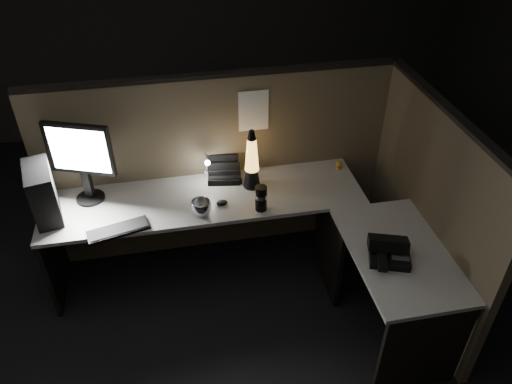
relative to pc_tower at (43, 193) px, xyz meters
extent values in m
plane|color=black|center=(1.22, -0.60, -0.92)|extent=(6.00, 6.00, 0.00)
plane|color=#282623|center=(1.22, 2.40, 0.43)|extent=(6.00, 0.00, 6.00)
cube|color=brown|center=(1.22, 0.33, -0.17)|extent=(2.66, 0.06, 1.50)
cube|color=brown|center=(2.55, -0.50, -0.17)|extent=(0.06, 1.66, 1.50)
cube|color=#AFACA5|center=(1.07, 0.00, -0.20)|extent=(2.30, 0.60, 0.03)
cube|color=#AFACA5|center=(2.22, -0.80, -0.20)|extent=(0.60, 1.00, 0.03)
cube|color=black|center=(-0.06, 0.00, -0.57)|extent=(0.03, 0.55, 0.70)
cube|color=black|center=(2.22, -1.28, -0.57)|extent=(0.55, 0.03, 0.70)
cube|color=black|center=(1.94, -0.30, -0.57)|extent=(0.03, 0.55, 0.70)
cube|color=black|center=(0.00, 0.00, 0.00)|extent=(0.24, 0.39, 0.38)
cylinder|color=black|center=(0.27, 0.14, -0.18)|extent=(0.20, 0.20, 0.02)
cube|color=black|center=(0.27, 0.16, -0.06)|extent=(0.07, 0.06, 0.22)
cube|color=black|center=(0.27, 0.15, 0.22)|extent=(0.45, 0.20, 0.38)
cube|color=white|center=(0.27, 0.13, 0.22)|extent=(0.39, 0.15, 0.32)
cube|color=black|center=(0.47, -0.26, -0.18)|extent=(0.42, 0.23, 0.02)
ellipsoid|color=black|center=(1.18, -0.11, -0.17)|extent=(0.08, 0.06, 0.03)
cube|color=silver|center=(1.12, 0.28, -0.18)|extent=(0.04, 0.05, 0.03)
cylinder|color=silver|center=(1.12, 0.28, -0.08)|extent=(0.01, 0.01, 0.16)
cylinder|color=silver|center=(1.12, 0.22, 0.00)|extent=(0.01, 0.11, 0.01)
sphere|color=white|center=(1.12, 0.16, 0.00)|extent=(0.04, 0.04, 0.04)
cube|color=black|center=(1.25, 0.21, -0.17)|extent=(0.27, 0.24, 0.05)
cube|color=black|center=(1.25, 0.18, -0.13)|extent=(0.24, 0.05, 0.09)
cube|color=black|center=(1.25, 0.28, -0.09)|extent=(0.24, 0.05, 0.16)
cone|color=black|center=(1.43, 0.07, -0.12)|extent=(0.13, 0.13, 0.15)
cone|color=gold|center=(1.43, 0.07, 0.09)|extent=(0.10, 0.10, 0.25)
sphere|color=#8A5814|center=(1.43, 0.07, 0.01)|extent=(0.05, 0.05, 0.05)
sphere|color=#8A5814|center=(1.43, 0.07, 0.10)|extent=(0.04, 0.04, 0.04)
cone|color=black|center=(1.43, 0.07, 0.25)|extent=(0.06, 0.06, 0.07)
cylinder|color=black|center=(1.44, -0.22, -0.09)|extent=(0.08, 0.08, 0.19)
imported|color=silver|center=(1.03, -0.19, -0.13)|extent=(0.14, 0.14, 0.11)
sphere|color=orange|center=(2.14, 0.16, -0.15)|extent=(0.05, 0.05, 0.05)
cube|color=white|center=(1.49, 0.29, 0.31)|extent=(0.22, 0.00, 0.31)
cube|color=black|center=(2.12, -0.85, -0.16)|extent=(0.30, 0.28, 0.05)
cube|color=black|center=(2.12, -0.81, -0.10)|extent=(0.28, 0.22, 0.11)
cube|color=black|center=(2.05, -0.90, -0.13)|extent=(0.11, 0.19, 0.04)
cube|color=#3F3F42|center=(2.18, -0.88, -0.13)|extent=(0.13, 0.13, 0.00)
camera|label=1|loc=(0.89, -2.88, 2.00)|focal=35.00mm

